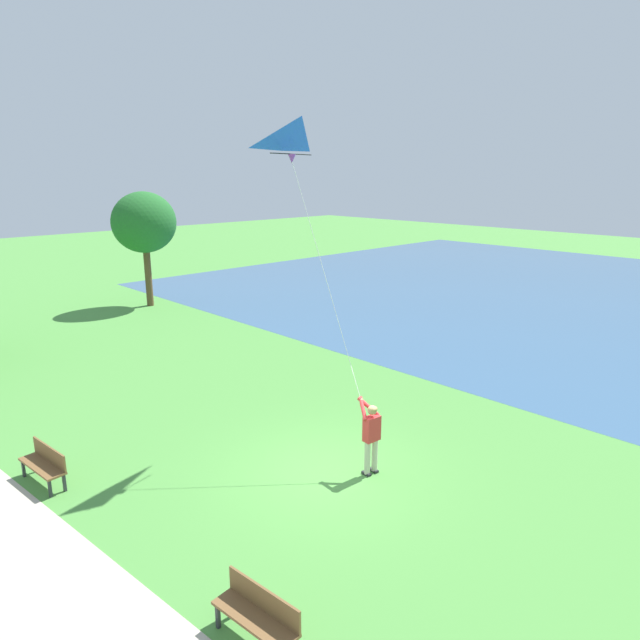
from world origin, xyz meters
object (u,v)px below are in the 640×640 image
Objects in this scene: flying_kite at (301,141)px; park_bench_far_walkway at (45,462)px; tree_lakeside_near at (144,223)px; person_kite_flyer at (371,433)px; park_bench_near_walkway at (258,612)px.

flying_kite is 9.57m from park_bench_far_walkway.
flying_kite is 1.06× the size of tree_lakeside_near.
park_bench_far_walkway is (-5.65, 4.89, -0.54)m from person_kite_flyer.
tree_lakeside_near reaches higher than park_bench_near_walkway.
person_kite_flyer reaches higher than park_bench_near_walkway.
person_kite_flyer is 0.29× the size of flying_kite.
person_kite_flyer is 20.58m from tree_lakeside_near.
person_kite_flyer is 7.49m from park_bench_far_walkway.
park_bench_far_walkway is at bearing 159.88° from flying_kite.
park_bench_near_walkway is 1.00× the size of park_bench_far_walkway.
park_bench_near_walkway is (-5.29, -4.77, -7.14)m from flying_kite.
park_bench_far_walkway is 0.26× the size of tree_lakeside_near.
flying_kite is 4.16× the size of park_bench_near_walkway.
tree_lakeside_near is (9.72, 21.82, 3.88)m from park_bench_near_walkway.
person_kite_flyer reaches higher than park_bench_far_walkway.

